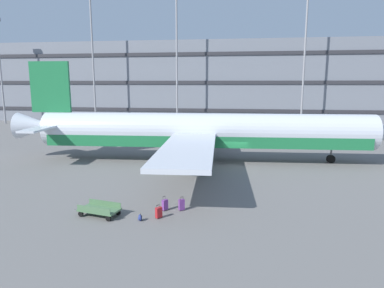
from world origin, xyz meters
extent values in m
plane|color=slate|center=(0.00, 0.00, 0.00)|extent=(600.00, 600.00, 0.00)
cube|color=slate|center=(0.00, 47.09, 8.70)|extent=(172.29, 21.35, 17.40)
cube|color=#2D2D33|center=(0.00, 36.32, 2.90)|extent=(170.57, 0.24, 0.70)
cube|color=#2D2D33|center=(0.00, 36.32, 8.70)|extent=(170.57, 0.24, 0.70)
cube|color=#2D2D33|center=(0.00, 36.32, 14.50)|extent=(170.57, 0.24, 0.70)
cylinder|color=silver|center=(-3.41, 1.57, 3.42)|extent=(36.03, 5.74, 3.74)
cube|color=#1E723F|center=(-3.41, 1.57, 2.39)|extent=(34.59, 5.59, 1.20)
cone|color=silver|center=(-22.62, 0.50, 3.70)|extent=(4.65, 3.24, 2.99)
cube|color=#1E723F|center=(-20.72, 0.60, 8.10)|extent=(4.50, 0.61, 5.61)
cube|color=silver|center=(-20.52, 4.17, 3.89)|extent=(2.11, 5.70, 0.20)
cube|color=silver|center=(-20.12, -2.92, 3.89)|extent=(2.11, 5.70, 0.20)
cube|color=silver|center=(-4.93, 10.91, 3.14)|extent=(5.24, 15.29, 0.36)
cube|color=silver|center=(-3.88, -7.87, 3.14)|extent=(5.24, 15.29, 0.36)
cylinder|color=#9E9EA3|center=(-4.28, 8.23, 1.81)|extent=(2.78, 2.20, 2.06)
cylinder|color=#9E9EA3|center=(-3.53, -5.13, 1.81)|extent=(2.78, 2.20, 2.06)
cylinder|color=black|center=(10.20, 2.34, 0.45)|extent=(0.92, 0.40, 0.90)
cylinder|color=slate|center=(10.20, 2.34, 1.23)|extent=(0.20, 0.20, 1.55)
cylinder|color=black|center=(-4.93, 3.08, 0.45)|extent=(0.92, 0.40, 0.90)
cylinder|color=slate|center=(-4.93, 3.08, 1.23)|extent=(0.20, 0.20, 1.55)
cylinder|color=black|center=(-4.75, -0.09, 0.45)|extent=(0.92, 0.40, 0.90)
cylinder|color=slate|center=(-4.75, -0.09, 1.23)|extent=(0.20, 0.20, 1.55)
cylinder|color=gray|center=(-49.46, 30.94, 10.48)|extent=(0.36, 0.36, 20.96)
cylinder|color=gray|center=(-28.99, 30.94, 12.79)|extent=(0.36, 0.36, 25.59)
cylinder|color=gray|center=(-11.96, 30.94, 12.45)|extent=(0.36, 0.36, 24.91)
cylinder|color=gray|center=(11.81, 30.94, 12.31)|extent=(0.36, 0.36, 24.61)
cube|color=#72388C|center=(-4.53, -13.77, 0.40)|extent=(0.41, 0.46, 0.71)
cylinder|color=#333338|center=(-4.52, -13.65, 0.87)|extent=(0.02, 0.02, 0.21)
cylinder|color=#333338|center=(-4.65, -13.82, 0.87)|extent=(0.02, 0.02, 0.21)
cube|color=black|center=(-4.58, -13.74, 0.97)|extent=(0.14, 0.19, 0.02)
cylinder|color=black|center=(-4.36, -13.70, 0.03)|extent=(0.05, 0.05, 0.05)
cylinder|color=black|center=(-4.55, -13.96, 0.03)|extent=(0.05, 0.05, 0.05)
cylinder|color=black|center=(-4.51, -13.59, 0.03)|extent=(0.05, 0.05, 0.05)
cylinder|color=black|center=(-4.69, -13.85, 0.03)|extent=(0.05, 0.05, 0.05)
cube|color=#B21E23|center=(-4.63, -15.15, 0.38)|extent=(0.45, 0.47, 0.67)
cylinder|color=#333338|center=(-4.61, -15.01, 0.78)|extent=(0.02, 0.02, 0.14)
cylinder|color=#333338|center=(-4.75, -15.19, 0.78)|extent=(0.02, 0.02, 0.14)
cube|color=black|center=(-4.68, -15.10, 0.85)|extent=(0.16, 0.19, 0.02)
cylinder|color=black|center=(-4.45, -15.08, 0.03)|extent=(0.05, 0.05, 0.05)
cylinder|color=black|center=(-4.66, -15.33, 0.03)|extent=(0.05, 0.05, 0.05)
cylinder|color=black|center=(-4.60, -14.96, 0.03)|extent=(0.05, 0.05, 0.05)
cylinder|color=black|center=(-4.80, -15.21, 0.03)|extent=(0.05, 0.05, 0.05)
cube|color=#72388C|center=(-3.41, -13.61, 0.42)|extent=(0.45, 0.41, 0.73)
cylinder|color=#333338|center=(-3.46, -13.73, 0.88)|extent=(0.02, 0.02, 0.19)
cylinder|color=#333338|center=(-3.29, -13.62, 0.88)|extent=(0.02, 0.02, 0.19)
cube|color=black|center=(-3.37, -13.68, 0.97)|extent=(0.19, 0.13, 0.02)
cylinder|color=black|center=(-3.59, -13.61, 0.03)|extent=(0.04, 0.05, 0.05)
cylinder|color=black|center=(-3.34, -13.45, 0.03)|extent=(0.04, 0.05, 0.05)
cylinder|color=black|center=(-3.48, -13.78, 0.03)|extent=(0.04, 0.05, 0.05)
cylinder|color=black|center=(-3.23, -13.62, 0.03)|extent=(0.04, 0.05, 0.05)
ellipsoid|color=navy|center=(-5.69, -15.75, 0.21)|extent=(0.34, 0.37, 0.43)
ellipsoid|color=navy|center=(-5.75, -15.80, 0.15)|extent=(0.20, 0.23, 0.19)
torus|color=black|center=(-5.66, -15.74, 0.44)|extent=(0.06, 0.07, 0.08)
cube|color=black|center=(-5.57, -15.77, 0.21)|extent=(0.04, 0.04, 0.36)
cube|color=black|center=(-5.68, -15.63, 0.21)|extent=(0.04, 0.04, 0.36)
cube|color=#4C724C|center=(-8.54, -15.31, 0.42)|extent=(2.82, 1.82, 0.12)
cylinder|color=#4C4C51|center=(-10.15, -14.96, 0.18)|extent=(0.69, 0.20, 0.05)
cube|color=#4C724C|center=(-8.67, -15.92, 0.62)|extent=(2.42, 0.56, 0.40)
cube|color=#4C724C|center=(-8.41, -14.71, 0.62)|extent=(2.42, 0.56, 0.40)
cylinder|color=black|center=(-9.67, -15.63, 0.18)|extent=(0.37, 0.17, 0.36)
cylinder|color=black|center=(-9.44, -14.55, 0.18)|extent=(0.37, 0.17, 0.36)
cylinder|color=black|center=(-7.64, -16.07, 0.18)|extent=(0.37, 0.17, 0.36)
cylinder|color=black|center=(-7.40, -14.99, 0.18)|extent=(0.37, 0.17, 0.36)
camera|label=1|loc=(0.36, -35.18, 8.50)|focal=31.74mm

